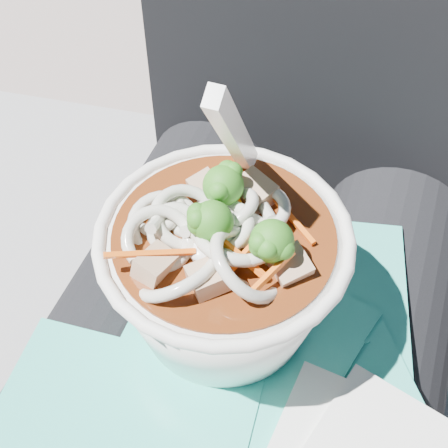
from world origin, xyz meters
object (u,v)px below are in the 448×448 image
(stone_ledge, at_px, (266,386))
(udon_bowl, at_px, (223,266))
(plastic_bag, at_px, (246,359))
(lap, at_px, (233,381))
(person_body, at_px, (266,283))

(stone_ledge, distance_m, udon_bowl, 0.47)
(plastic_bag, xyz_separation_m, udon_bowl, (-0.03, 0.03, 0.07))
(plastic_bag, relative_size, udon_bowl, 1.56)
(lap, xyz_separation_m, udon_bowl, (-0.01, 0.01, 0.15))
(lap, bearing_deg, stone_ledge, 90.00)
(lap, distance_m, plastic_bag, 0.08)
(lap, distance_m, udon_bowl, 0.15)
(person_body, bearing_deg, lap, -90.00)
(udon_bowl, bearing_deg, person_body, 81.02)
(lap, distance_m, person_body, 0.09)
(lap, relative_size, plastic_bag, 1.47)
(person_body, bearing_deg, stone_ledge, 90.00)
(stone_ledge, relative_size, lap, 2.08)
(stone_ledge, bearing_deg, plastic_bag, -84.77)
(stone_ledge, xyz_separation_m, lap, (0.00, -0.15, 0.31))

